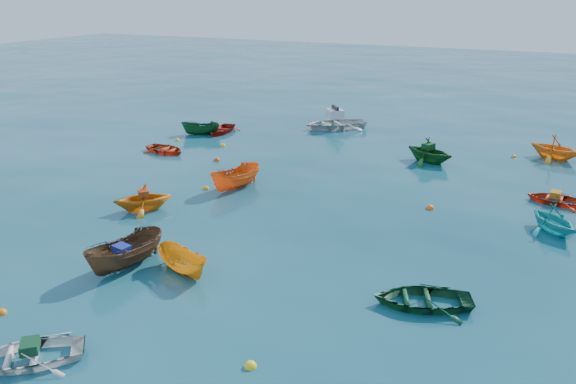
% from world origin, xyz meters
% --- Properties ---
extents(ground, '(160.00, 160.00, 0.00)m').
position_xyz_m(ground, '(0.00, 0.00, 0.00)').
color(ground, '#0A3E4D').
rests_on(ground, ground).
extents(dinghy_white_near, '(3.64, 3.55, 0.62)m').
position_xyz_m(dinghy_white_near, '(-1.16, -9.16, 0.00)').
color(dinghy_white_near, white).
rests_on(dinghy_white_near, ground).
extents(sampan_brown_mid, '(1.88, 3.49, 1.28)m').
position_xyz_m(sampan_brown_mid, '(-2.37, -3.70, 0.00)').
color(sampan_brown_mid, '#55381E').
rests_on(sampan_brown_mid, ground).
extents(dinghy_orange_w, '(3.38, 3.37, 1.35)m').
position_xyz_m(dinghy_orange_w, '(-5.44, 1.03, 0.00)').
color(dinghy_orange_w, orange).
rests_on(dinghy_orange_w, ground).
extents(sampan_yellow_mid, '(2.77, 1.83, 1.00)m').
position_xyz_m(sampan_yellow_mid, '(-0.27, -3.15, 0.00)').
color(sampan_yellow_mid, orange).
rests_on(sampan_yellow_mid, ground).
extents(dinghy_green_e, '(3.72, 3.20, 0.65)m').
position_xyz_m(dinghy_green_e, '(7.91, -1.69, 0.00)').
color(dinghy_green_e, '#104625').
rests_on(dinghy_green_e, ground).
extents(dinghy_cyan_se, '(3.23, 3.26, 1.30)m').
position_xyz_m(dinghy_cyan_se, '(11.54, 6.34, 0.00)').
color(dinghy_cyan_se, '#1CAEAF').
rests_on(dinghy_cyan_se, ground).
extents(dinghy_red_nw, '(3.05, 2.39, 0.58)m').
position_xyz_m(dinghy_red_nw, '(-10.36, 9.22, 0.00)').
color(dinghy_red_nw, red).
rests_on(dinghy_red_nw, ground).
extents(sampan_orange_n, '(2.09, 3.40, 1.23)m').
position_xyz_m(sampan_orange_n, '(-3.10, 5.40, 0.00)').
color(sampan_orange_n, orange).
rests_on(sampan_orange_n, ground).
extents(dinghy_green_n, '(3.64, 3.41, 1.53)m').
position_xyz_m(dinghy_green_n, '(4.77, 14.07, 0.00)').
color(dinghy_green_n, '#13551B').
rests_on(dinghy_green_n, ground).
extents(dinghy_red_ne, '(2.88, 2.19, 0.56)m').
position_xyz_m(dinghy_red_ne, '(11.66, 10.05, 0.00)').
color(dinghy_red_ne, red).
rests_on(dinghy_red_ne, ground).
extents(dinghy_red_far, '(2.47, 3.24, 0.63)m').
position_xyz_m(dinghy_red_far, '(-9.89, 14.93, 0.00)').
color(dinghy_red_far, '#A2160D').
rests_on(dinghy_red_far, ground).
extents(dinghy_orange_far, '(3.73, 3.52, 1.56)m').
position_xyz_m(dinghy_orange_far, '(11.37, 17.88, 0.00)').
color(dinghy_orange_far, orange).
rests_on(dinghy_orange_far, ground).
extents(sampan_green_far, '(2.75, 2.05, 1.00)m').
position_xyz_m(sampan_green_far, '(-10.86, 13.86, 0.00)').
color(sampan_green_far, '#0F431D').
rests_on(sampan_green_far, ground).
extents(motorboat_white, '(5.45, 5.31, 1.52)m').
position_xyz_m(motorboat_white, '(-3.14, 19.53, 0.00)').
color(motorboat_white, silver).
rests_on(motorboat_white, ground).
extents(tarp_green_a, '(0.75, 0.76, 0.30)m').
position_xyz_m(tarp_green_a, '(-1.08, -9.10, 0.46)').
color(tarp_green_a, '#104122').
rests_on(tarp_green_a, dinghy_white_near).
extents(tarp_blue_a, '(0.67, 0.56, 0.29)m').
position_xyz_m(tarp_blue_a, '(-2.40, -3.85, 0.78)').
color(tarp_blue_a, navy).
rests_on(tarp_blue_a, sampan_brown_mid).
extents(tarp_orange_a, '(0.74, 0.74, 0.29)m').
position_xyz_m(tarp_orange_a, '(-5.40, 1.07, 0.82)').
color(tarp_orange_a, '#B53C12').
rests_on(tarp_orange_a, dinghy_orange_w).
extents(tarp_green_b, '(0.73, 0.82, 0.33)m').
position_xyz_m(tarp_green_b, '(4.68, 14.11, 0.93)').
color(tarp_green_b, '#104115').
rests_on(tarp_green_b, dinghy_green_n).
extents(tarp_orange_b, '(0.50, 0.62, 0.28)m').
position_xyz_m(tarp_orange_b, '(11.56, 10.06, 0.42)').
color(tarp_orange_b, '#AF6912').
rests_on(tarp_orange_b, dinghy_red_ne).
extents(buoy_or_a, '(0.32, 0.32, 0.32)m').
position_xyz_m(buoy_or_a, '(-3.85, -7.82, 0.00)').
color(buoy_or_a, orange).
rests_on(buoy_or_a, ground).
extents(buoy_ye_a, '(0.35, 0.35, 0.35)m').
position_xyz_m(buoy_ye_a, '(4.45, -6.79, 0.00)').
color(buoy_ye_a, yellow).
rests_on(buoy_ye_a, ground).
extents(buoy_ye_b, '(0.35, 0.35, 0.35)m').
position_xyz_m(buoy_ye_b, '(-7.91, 11.94, 0.00)').
color(buoy_ye_b, yellow).
rests_on(buoy_ye_b, ground).
extents(buoy_or_c, '(0.38, 0.38, 0.38)m').
position_xyz_m(buoy_or_c, '(-6.53, 9.02, 0.00)').
color(buoy_or_c, '#CE4D0B').
rests_on(buoy_or_c, ground).
extents(buoy_ye_c, '(0.32, 0.32, 0.32)m').
position_xyz_m(buoy_ye_c, '(-4.40, 4.62, 0.00)').
color(buoy_ye_c, gold).
rests_on(buoy_ye_c, ground).
extents(buoy_or_d, '(0.37, 0.37, 0.37)m').
position_xyz_m(buoy_or_d, '(6.39, 6.78, 0.00)').
color(buoy_or_d, '#FB600D').
rests_on(buoy_or_d, ground).
extents(buoy_ye_d, '(0.32, 0.32, 0.32)m').
position_xyz_m(buoy_ye_d, '(-11.38, 11.84, 0.00)').
color(buoy_ye_d, yellow).
rests_on(buoy_ye_d, ground).
extents(buoy_or_e, '(0.30, 0.30, 0.30)m').
position_xyz_m(buoy_or_e, '(9.18, 17.23, 0.00)').
color(buoy_or_e, orange).
rests_on(buoy_or_e, ground).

